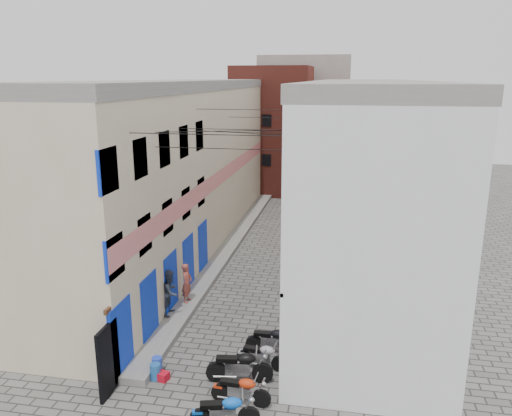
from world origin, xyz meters
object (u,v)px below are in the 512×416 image
Objects in this scene: water_jug_near at (155,372)px; person_a at (187,283)px; motorcycle_e at (239,365)px; motorcycle_d at (241,388)px; person_b at (170,292)px; water_jug_far at (157,365)px; motorcycle_c at (225,410)px; motorcycle_f at (262,355)px; motorcycle_g at (272,339)px; red_crate at (162,376)px.

person_a is at bearing 96.83° from water_jug_near.
motorcycle_e is 2.66m from water_jug_near.
motorcycle_d is at bearing -13.95° from water_jug_near.
person_b is 3.54× the size of water_jug_far.
motorcycle_d is 6.76m from person_a.
motorcycle_d is at bearing 154.57° from motorcycle_c.
motorcycle_c is 3.52m from water_jug_far.
person_b reaches higher than motorcycle_d.
motorcycle_f is at bearing -132.98° from person_a.
motorcycle_f is at bearing 20.40° from water_jug_near.
water_jug_near is at bearing -101.13° from motorcycle_d.
person_a reaches higher than motorcycle_f.
person_a is (-3.49, 5.76, 0.56)m from motorcycle_d.
person_a reaches higher than water_jug_far.
motorcycle_g is 4.48× the size of red_crate.
motorcycle_f reaches higher than red_crate.
person_b is (-4.25, 1.71, 0.61)m from motorcycle_g.
motorcycle_g is 4.62m from person_b.
red_crate is (1.10, -3.89, -1.02)m from person_b.
motorcycle_g reaches higher than water_jug_near.
motorcycle_d is at bearing -139.32° from person_b.
red_crate is at bearing -56.92° from motorcycle_g.
motorcycle_d is 1.92m from motorcycle_f.
water_jug_far is at bearing 127.62° from red_crate.
motorcycle_c is at bearing -6.34° from motorcycle_e.
motorcycle_e is 1.01m from motorcycle_f.
motorcycle_g is at bearing 150.01° from motorcycle_e.
motorcycle_g is at bearing -110.58° from person_b.
motorcycle_e reaches higher than red_crate.
motorcycle_g is (0.68, 3.96, -0.01)m from motorcycle_c.
motorcycle_g is 1.03× the size of person_b.
water_jug_near reaches higher than red_crate.
motorcycle_c is at bearing -38.01° from water_jug_far.
motorcycle_c reaches higher than motorcycle_d.
motorcycle_c is 3.00m from motorcycle_f.
motorcycle_g is 4.91m from person_a.
motorcycle_g reaches higher than red_crate.
motorcycle_c is at bearing -151.61° from person_a.
motorcycle_g is 3.86m from red_crate.
water_jug_far is at bearing -142.10° from motorcycle_c.
red_crate is (-2.41, -0.34, -0.47)m from motorcycle_e.
motorcycle_g is at bearing 175.01° from motorcycle_f.
motorcycle_d is 0.85× the size of motorcycle_e.
motorcycle_f reaches higher than water_jug_near.
motorcycle_e is at bearing 7.96° from red_crate.
water_jug_far is (-2.77, 2.16, -0.30)m from motorcycle_c.
motorcycle_c is at bearing -146.49° from person_b.
motorcycle_c is 1.08m from motorcycle_d.
motorcycle_f is at bearing -12.34° from motorcycle_g.
motorcycle_c is 3.07m from red_crate.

